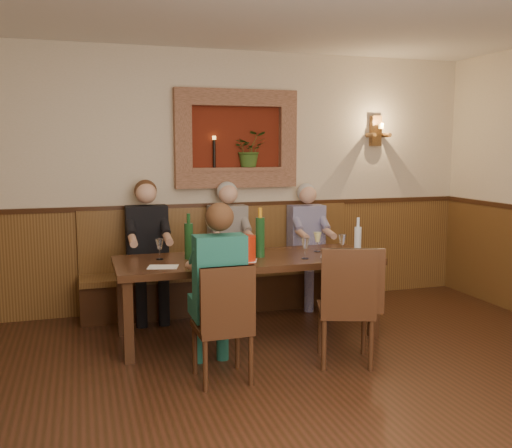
{
  "coord_description": "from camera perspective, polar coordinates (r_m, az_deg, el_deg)",
  "views": [
    {
      "loc": [
        -1.46,
        -3.11,
        1.76
      ],
      "look_at": [
        0.1,
        1.9,
        1.05
      ],
      "focal_mm": 40.0,
      "sensor_mm": 36.0,
      "label": 1
    }
  ],
  "objects": [
    {
      "name": "wall_niche",
      "position": [
        6.29,
        -1.61,
        8.11
      ],
      "size": [
        1.36,
        0.3,
        1.06
      ],
      "color": "#5F1C0D",
      "rests_on": "ground"
    },
    {
      "name": "person_bench_left",
      "position": [
        5.95,
        -10.7,
        -3.76
      ],
      "size": [
        0.42,
        0.52,
        1.43
      ],
      "color": "black",
      "rests_on": "ground"
    },
    {
      "name": "wine_glass_5",
      "position": [
        5.3,
        -4.4,
        -2.26
      ],
      "size": [
        0.08,
        0.08,
        0.19
      ],
      "primitive_type": null,
      "color": "white",
      "rests_on": "dining_table"
    },
    {
      "name": "wine_bottle_green_b",
      "position": [
        5.2,
        -6.74,
        -1.6
      ],
      "size": [
        0.09,
        0.09,
        0.42
      ],
      "rotation": [
        0.0,
        0.0,
        -0.11
      ],
      "color": "#19471E",
      "rests_on": "dining_table"
    },
    {
      "name": "person_bench_right",
      "position": [
        6.4,
        5.31,
        -3.14
      ],
      "size": [
        0.39,
        0.48,
        1.36
      ],
      "color": "navy",
      "rests_on": "ground"
    },
    {
      "name": "wine_bottle_green_a",
      "position": [
        5.26,
        0.42,
        -1.24
      ],
      "size": [
        0.1,
        0.1,
        0.46
      ],
      "rotation": [
        0.0,
        0.0,
        -0.17
      ],
      "color": "#19471E",
      "rests_on": "dining_table"
    },
    {
      "name": "spittoon_bucket",
      "position": [
        5.09,
        -1.14,
        -2.44
      ],
      "size": [
        0.26,
        0.26,
        0.23
      ],
      "primitive_type": "cylinder",
      "rotation": [
        0.0,
        0.0,
        -0.38
      ],
      "color": "red",
      "rests_on": "dining_table"
    },
    {
      "name": "tasting_sheet_b",
      "position": [
        5.12,
        -1.4,
        -3.66
      ],
      "size": [
        0.31,
        0.27,
        0.0
      ],
      "primitive_type": "cube",
      "rotation": [
        0.0,
        0.0,
        -0.35
      ],
      "color": "white",
      "rests_on": "dining_table"
    },
    {
      "name": "wall_sconce",
      "position": [
        6.92,
        11.95,
        9.04
      ],
      "size": [
        0.25,
        0.2,
        0.35
      ],
      "color": "#583819",
      "rests_on": "ground"
    },
    {
      "name": "bench",
      "position": [
        6.25,
        -3.32,
        -5.57
      ],
      "size": [
        3.0,
        0.45,
        1.11
      ],
      "color": "#381E0F",
      "rests_on": "ground"
    },
    {
      "name": "water_bottle",
      "position": [
        5.43,
        10.14,
        -1.6
      ],
      "size": [
        0.07,
        0.07,
        0.36
      ],
      "rotation": [
        0.0,
        0.0,
        0.04
      ],
      "color": "silver",
      "rests_on": "dining_table"
    },
    {
      "name": "person_bench_mid",
      "position": [
        6.11,
        -2.64,
        -3.48
      ],
      "size": [
        0.41,
        0.5,
        1.4
      ],
      "color": "#514D4A",
      "rests_on": "ground"
    },
    {
      "name": "tasting_sheet_c",
      "position": [
        5.37,
        7.96,
        -3.2
      ],
      "size": [
        0.33,
        0.29,
        0.0
      ],
      "primitive_type": "cube",
      "rotation": [
        0.0,
        0.0,
        -0.43
      ],
      "color": "white",
      "rests_on": "dining_table"
    },
    {
      "name": "wine_glass_4",
      "position": [
        4.93,
        -5.56,
        -3.02
      ],
      "size": [
        0.08,
        0.08,
        0.19
      ],
      "primitive_type": null,
      "color": "#F0E88F",
      "rests_on": "dining_table"
    },
    {
      "name": "dining_table",
      "position": [
        5.29,
        -0.88,
        -4.14
      ],
      "size": [
        2.4,
        0.9,
        0.75
      ],
      "color": "#3B2011",
      "rests_on": "ground"
    },
    {
      "name": "wine_glass_6",
      "position": [
        5.57,
        6.16,
        -1.8
      ],
      "size": [
        0.08,
        0.08,
        0.19
      ],
      "primitive_type": null,
      "color": "#F0E88F",
      "rests_on": "dining_table"
    },
    {
      "name": "tasting_sheet_d",
      "position": [
        4.93,
        -3.59,
        -4.12
      ],
      "size": [
        0.29,
        0.24,
        0.0
      ],
      "primitive_type": "cube",
      "rotation": [
        0.0,
        0.0,
        -0.26
      ],
      "color": "white",
      "rests_on": "dining_table"
    },
    {
      "name": "chair_near_right",
      "position": [
        4.78,
        8.9,
        -10.34
      ],
      "size": [
        0.55,
        0.55,
        0.98
      ],
      "rotation": [
        0.0,
        0.0,
        -0.33
      ],
      "color": "#3B2011",
      "rests_on": "ground"
    },
    {
      "name": "wine_glass_1",
      "position": [
        5.45,
        8.61,
        -2.04
      ],
      "size": [
        0.08,
        0.08,
        0.19
      ],
      "primitive_type": null,
      "color": "white",
      "rests_on": "dining_table"
    },
    {
      "name": "ground_plane",
      "position": [
        3.86,
        7.38,
        -19.46
      ],
      "size": [
        6.0,
        6.0,
        0.0
      ],
      "primitive_type": "plane",
      "color": "black",
      "rests_on": "ground"
    },
    {
      "name": "wine_glass_3",
      "position": [
        5.4,
        0.29,
        -2.06
      ],
      "size": [
        0.08,
        0.08,
        0.19
      ],
      "primitive_type": null,
      "color": "#F0E88F",
      "rests_on": "dining_table"
    },
    {
      "name": "wine_glass_7",
      "position": [
        5.22,
        -9.61,
        -2.5
      ],
      "size": [
        0.08,
        0.08,
        0.19
      ],
      "primitive_type": null,
      "color": "white",
      "rests_on": "dining_table"
    },
    {
      "name": "room_shell",
      "position": [
        3.44,
        7.93,
        9.79
      ],
      "size": [
        6.04,
        6.04,
        2.82
      ],
      "color": "beige",
      "rests_on": "ground"
    },
    {
      "name": "tasting_sheet_a",
      "position": [
        4.91,
        -9.29,
        -4.25
      ],
      "size": [
        0.29,
        0.24,
        0.0
      ],
      "primitive_type": "cube",
      "rotation": [
        0.0,
        0.0,
        -0.27
      ],
      "color": "white",
      "rests_on": "dining_table"
    },
    {
      "name": "wine_glass_0",
      "position": [
        4.96,
        -2.4,
        -2.92
      ],
      "size": [
        0.08,
        0.08,
        0.19
      ],
      "primitive_type": null,
      "color": "#F0E88F",
      "rests_on": "dining_table"
    },
    {
      "name": "person_chair_front",
      "position": [
        4.46,
        -3.88,
        -7.96
      ],
      "size": [
        0.39,
        0.48,
        1.35
      ],
      "color": "#195658",
      "rests_on": "ground"
    },
    {
      "name": "wine_glass_2",
      "position": [
        5.2,
        4.93,
        -2.46
      ],
      "size": [
        0.08,
        0.08,
        0.19
      ],
      "primitive_type": null,
      "color": "white",
      "rests_on": "dining_table"
    },
    {
      "name": "wainscoting",
      "position": [
        3.63,
        7.54,
        -11.19
      ],
      "size": [
        6.02,
        6.02,
        1.15
      ],
      "color": "#583819",
      "rests_on": "ground"
    },
    {
      "name": "chair_near_left",
      "position": [
        4.4,
        -3.34,
        -12.14
      ],
      "size": [
        0.41,
        0.41,
        0.91
      ],
      "rotation": [
        0.0,
        0.0,
        0.02
      ],
      "color": "#3B2011",
      "rests_on": "ground"
    }
  ]
}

